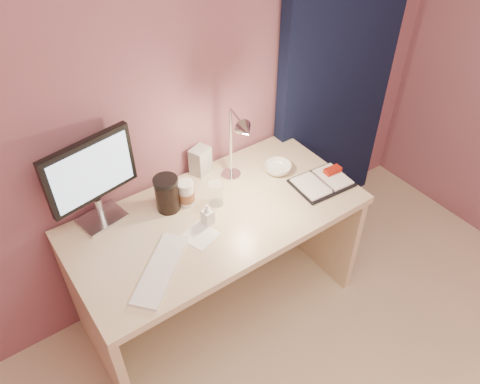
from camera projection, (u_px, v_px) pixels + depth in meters
room at (329, 58)px, 2.55m from camera, size 3.50×3.50×3.50m
desk at (210, 237)px, 2.40m from camera, size 1.40×0.70×0.73m
monitor at (91, 175)px, 2.00m from camera, size 0.42×0.18×0.44m
keyboard at (161, 269)px, 1.95m from camera, size 0.37×0.35×0.02m
planner at (323, 181)px, 2.37m from camera, size 0.30×0.24×0.04m
paper_a at (200, 236)px, 2.10m from camera, size 0.17×0.17×0.00m
coffee_cup at (186, 194)px, 2.22m from camera, size 0.08×0.08×0.13m
clear_cup at (216, 194)px, 2.22m from camera, size 0.07×0.07×0.12m
bowl at (278, 168)px, 2.44m from camera, size 0.18×0.18×0.04m
lotion_bottle at (208, 214)px, 2.13m from camera, size 0.06×0.06×0.11m
dark_jar at (167, 195)px, 2.19m from camera, size 0.11×0.11×0.16m
product_box at (200, 161)px, 2.40m from camera, size 0.12×0.11×0.15m
desk_lamp at (247, 142)px, 2.19m from camera, size 0.13×0.26×0.43m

